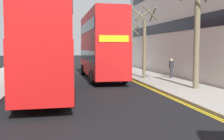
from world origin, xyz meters
The scene contains 11 objects.
sidewalk_right centered at (6.50, 16.00, 0.07)m, with size 4.00×80.00×0.14m, color #9E9991.
kerb_line_outer centered at (4.40, 14.00, 0.00)m, with size 0.10×56.00×0.01m, color yellow.
kerb_line_inner centered at (4.24, 14.00, 0.00)m, with size 0.10×56.00×0.01m, color yellow.
double_decker_bus_away centered at (-2.41, 15.83, 3.03)m, with size 2.91×10.84×5.64m.
double_decker_bus_oncoming centered at (2.01, 23.10, 3.03)m, with size 2.80×10.81×5.64m.
pedestrian_far centered at (7.71, 21.40, 0.99)m, with size 0.34×0.22×1.62m.
street_tree_near centered at (5.50, 21.94, 3.21)m, with size 1.99×1.89×5.92m.
street_tree_mid centered at (6.83, 15.69, 3.15)m, with size 1.96×2.08×6.57m.
street_tree_far centered at (7.75, 38.80, 2.69)m, with size 2.02×1.96×5.13m.
street_tree_distant centered at (7.23, 32.28, 2.69)m, with size 1.81×1.60×5.26m.
townhouse_terrace_right centered at (13.50, 23.45, 6.03)m, with size 10.08×28.00×12.06m.
Camera 1 is at (-1.72, 0.12, 2.74)m, focal length 43.58 mm.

